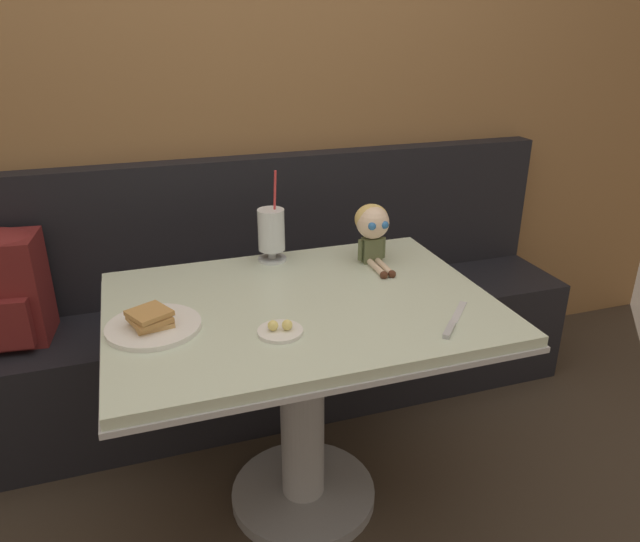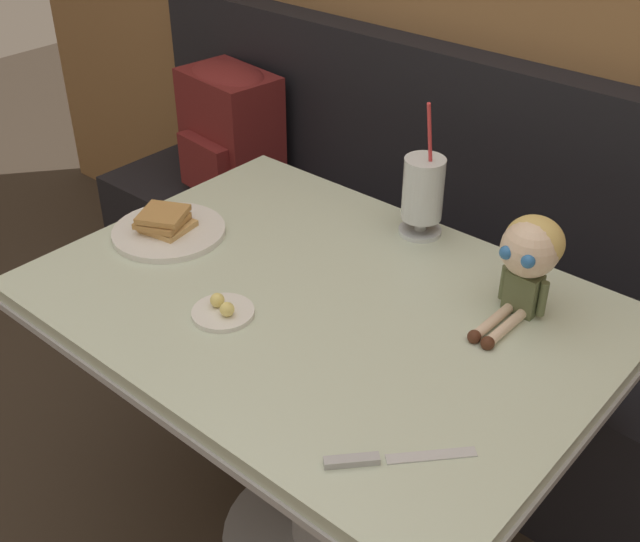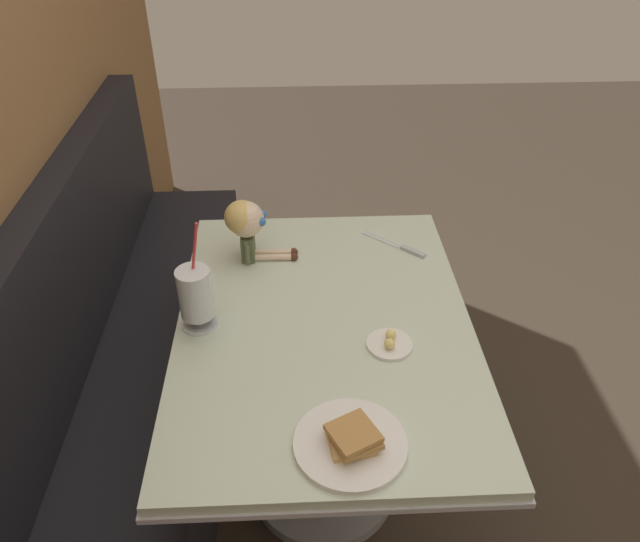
{
  "view_description": "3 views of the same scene",
  "coord_description": "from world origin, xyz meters",
  "px_view_note": "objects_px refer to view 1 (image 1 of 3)",
  "views": [
    {
      "loc": [
        -0.43,
        -1.3,
        1.5
      ],
      "look_at": [
        0.05,
        0.15,
        0.84
      ],
      "focal_mm": 33.23,
      "sensor_mm": 36.0,
      "label": 1
    },
    {
      "loc": [
        0.83,
        -0.78,
        1.63
      ],
      "look_at": [
        -0.02,
        0.21,
        0.78
      ],
      "focal_mm": 44.46,
      "sensor_mm": 36.0,
      "label": 2
    },
    {
      "loc": [
        -1.27,
        0.25,
        1.83
      ],
      "look_at": [
        0.08,
        0.19,
        0.85
      ],
      "focal_mm": 34.52,
      "sensor_mm": 36.0,
      "label": 3
    }
  ],
  "objects_px": {
    "butter_saucer": "(280,330)",
    "butter_knife": "(452,325)",
    "toast_plate": "(153,324)",
    "seated_doll": "(373,225)",
    "milkshake_glass": "(270,233)"
  },
  "relations": [
    {
      "from": "butter_saucer",
      "to": "butter_knife",
      "type": "distance_m",
      "value": 0.46
    },
    {
      "from": "milkshake_glass",
      "to": "butter_saucer",
      "type": "distance_m",
      "value": 0.52
    },
    {
      "from": "milkshake_glass",
      "to": "seated_doll",
      "type": "relative_size",
      "value": 1.44
    },
    {
      "from": "toast_plate",
      "to": "milkshake_glass",
      "type": "height_order",
      "value": "milkshake_glass"
    },
    {
      "from": "milkshake_glass",
      "to": "butter_knife",
      "type": "height_order",
      "value": "milkshake_glass"
    },
    {
      "from": "toast_plate",
      "to": "butter_saucer",
      "type": "height_order",
      "value": "toast_plate"
    },
    {
      "from": "milkshake_glass",
      "to": "seated_doll",
      "type": "distance_m",
      "value": 0.34
    },
    {
      "from": "butter_knife",
      "to": "seated_doll",
      "type": "xyz_separation_m",
      "value": [
        -0.03,
        0.49,
        0.12
      ]
    },
    {
      "from": "milkshake_glass",
      "to": "toast_plate",
      "type": "bearing_deg",
      "value": -137.95
    },
    {
      "from": "toast_plate",
      "to": "seated_doll",
      "type": "height_order",
      "value": "seated_doll"
    },
    {
      "from": "toast_plate",
      "to": "milkshake_glass",
      "type": "xyz_separation_m",
      "value": [
        0.41,
        0.37,
        0.09
      ]
    },
    {
      "from": "toast_plate",
      "to": "seated_doll",
      "type": "bearing_deg",
      "value": 19.21
    },
    {
      "from": "milkshake_glass",
      "to": "seated_doll",
      "type": "height_order",
      "value": "milkshake_glass"
    },
    {
      "from": "butter_saucer",
      "to": "seated_doll",
      "type": "xyz_separation_m",
      "value": [
        0.42,
        0.38,
        0.12
      ]
    },
    {
      "from": "butter_saucer",
      "to": "butter_knife",
      "type": "bearing_deg",
      "value": -13.6
    }
  ]
}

